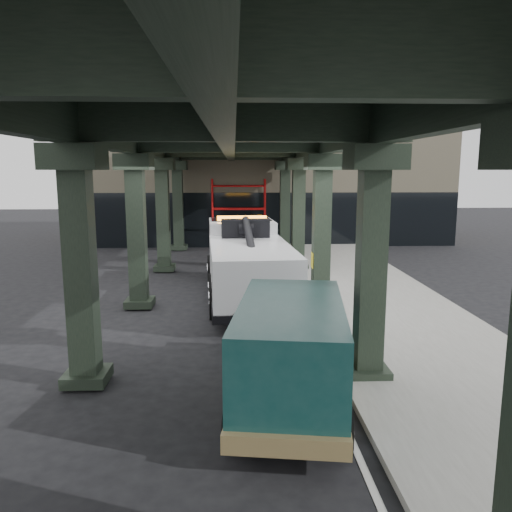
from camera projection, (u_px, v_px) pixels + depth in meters
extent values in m
plane|color=black|center=(244.00, 325.00, 14.69)|extent=(90.00, 90.00, 0.00)
cube|color=gray|center=(376.00, 303.00, 16.84)|extent=(5.00, 40.00, 0.15)
cube|color=silver|center=(293.00, 306.00, 16.73)|extent=(0.12, 38.00, 0.01)
cube|color=black|center=(371.00, 267.00, 10.44)|extent=(0.55, 0.55, 5.00)
cube|color=black|center=(375.00, 157.00, 10.05)|extent=(1.10, 1.10, 0.50)
cube|color=black|center=(367.00, 371.00, 10.83)|extent=(0.90, 0.90, 0.24)
cube|color=black|center=(321.00, 232.00, 16.34)|extent=(0.55, 0.55, 5.00)
cube|color=black|center=(323.00, 162.00, 15.96)|extent=(1.10, 1.10, 0.50)
cube|color=black|center=(320.00, 300.00, 16.74)|extent=(0.90, 0.90, 0.24)
cube|color=black|center=(298.00, 215.00, 22.25)|extent=(0.55, 0.55, 5.00)
cube|color=black|center=(299.00, 164.00, 21.87)|extent=(1.10, 1.10, 0.50)
cube|color=black|center=(298.00, 266.00, 22.65)|extent=(0.90, 0.90, 0.24)
cube|color=black|center=(285.00, 206.00, 28.16)|extent=(0.55, 0.55, 5.00)
cube|color=black|center=(285.00, 165.00, 27.77)|extent=(1.10, 1.10, 0.50)
cube|color=black|center=(284.00, 246.00, 28.55)|extent=(0.90, 0.90, 0.24)
cube|color=black|center=(81.00, 269.00, 10.18)|extent=(0.55, 0.55, 5.00)
cube|color=black|center=(74.00, 157.00, 9.80)|extent=(1.10, 1.10, 0.50)
cube|color=black|center=(87.00, 376.00, 10.58)|extent=(0.90, 0.90, 0.24)
cube|color=black|center=(137.00, 233.00, 16.09)|extent=(0.55, 0.55, 5.00)
cube|color=black|center=(134.00, 162.00, 15.70)|extent=(1.10, 1.10, 0.50)
cube|color=black|center=(140.00, 302.00, 16.48)|extent=(0.90, 0.90, 0.24)
cube|color=black|center=(163.00, 216.00, 21.99)|extent=(0.55, 0.55, 5.00)
cube|color=black|center=(161.00, 164.00, 21.61)|extent=(1.10, 1.10, 0.50)
cube|color=black|center=(165.00, 267.00, 22.39)|extent=(0.90, 0.90, 0.24)
cube|color=black|center=(178.00, 206.00, 27.90)|extent=(0.55, 0.55, 5.00)
cube|color=black|center=(177.00, 165.00, 27.52)|extent=(1.10, 1.10, 0.50)
cube|color=black|center=(179.00, 247.00, 28.30)|extent=(0.90, 0.90, 0.24)
cube|color=black|center=(324.00, 136.00, 15.82)|extent=(0.35, 32.00, 1.10)
cube|color=black|center=(133.00, 136.00, 15.57)|extent=(0.35, 32.00, 1.10)
cube|color=black|center=(229.00, 136.00, 15.70)|extent=(0.35, 32.00, 1.10)
cube|color=black|center=(229.00, 113.00, 15.58)|extent=(7.40, 32.00, 0.30)
cube|color=#C6B793|center=(267.00, 177.00, 33.78)|extent=(22.00, 10.00, 8.00)
cylinder|color=red|center=(213.00, 214.00, 28.95)|extent=(0.08, 0.08, 4.00)
cylinder|color=red|center=(212.00, 215.00, 28.17)|extent=(0.08, 0.08, 4.00)
cylinder|color=red|center=(264.00, 213.00, 29.08)|extent=(0.08, 0.08, 4.00)
cylinder|color=red|center=(265.00, 215.00, 28.29)|extent=(0.08, 0.08, 4.00)
cylinder|color=red|center=(239.00, 231.00, 29.19)|extent=(3.00, 0.08, 0.08)
cylinder|color=red|center=(239.00, 208.00, 28.97)|extent=(3.00, 0.08, 0.08)
cylinder|color=red|center=(239.00, 186.00, 28.75)|extent=(3.00, 0.08, 0.08)
cube|color=black|center=(248.00, 282.00, 17.03)|extent=(1.54, 7.92, 0.26)
cube|color=white|center=(242.00, 244.00, 19.50)|extent=(2.62, 2.67, 1.89)
cube|color=white|center=(240.00, 253.00, 20.67)|extent=(2.51, 0.89, 0.94)
cube|color=black|center=(241.00, 230.00, 19.67)|extent=(2.39, 1.51, 0.89)
cube|color=white|center=(251.00, 269.00, 15.73)|extent=(2.84, 5.40, 1.47)
cube|color=orange|center=(242.00, 218.00, 19.12)|extent=(1.90, 0.41, 0.17)
cube|color=black|center=(245.00, 228.00, 17.61)|extent=(1.72, 0.73, 0.63)
cylinder|color=black|center=(250.00, 243.00, 15.81)|extent=(0.48, 3.68, 1.41)
cube|color=black|center=(261.00, 327.00, 13.29)|extent=(0.41, 1.49, 0.19)
cube|color=black|center=(264.00, 338.00, 12.58)|extent=(1.69, 0.37, 0.19)
cylinder|color=black|center=(212.00, 270.00, 19.87)|extent=(0.44, 1.18, 1.15)
cylinder|color=silver|center=(212.00, 270.00, 19.87)|extent=(0.45, 0.66, 0.64)
cylinder|color=black|center=(270.00, 268.00, 20.11)|extent=(0.44, 1.18, 1.15)
cylinder|color=silver|center=(270.00, 268.00, 20.11)|extent=(0.45, 0.66, 0.64)
cylinder|color=black|center=(214.00, 290.00, 16.48)|extent=(0.44, 1.18, 1.15)
cylinder|color=silver|center=(214.00, 290.00, 16.48)|extent=(0.45, 0.66, 0.64)
cylinder|color=black|center=(283.00, 288.00, 16.72)|extent=(0.44, 1.18, 1.15)
cylinder|color=silver|center=(283.00, 288.00, 16.72)|extent=(0.45, 0.66, 0.64)
cylinder|color=black|center=(215.00, 301.00, 15.14)|extent=(0.44, 1.18, 1.15)
cylinder|color=silver|center=(215.00, 301.00, 15.14)|extent=(0.45, 0.66, 0.64)
cylinder|color=black|center=(290.00, 299.00, 15.38)|extent=(0.44, 1.18, 1.15)
cylinder|color=silver|center=(290.00, 299.00, 15.38)|extent=(0.45, 0.66, 0.64)
cube|color=#103A39|center=(294.00, 327.00, 11.73)|extent=(1.97, 1.24, 0.81)
cube|color=#103A39|center=(291.00, 349.00, 9.24)|extent=(2.44, 4.28, 1.75)
cube|color=olive|center=(291.00, 378.00, 9.72)|extent=(2.62, 5.26, 0.31)
cube|color=black|center=(294.00, 301.00, 11.26)|extent=(1.79, 0.63, 0.75)
cube|color=black|center=(291.00, 322.00, 9.43)|extent=(2.35, 3.48, 0.49)
cube|color=silver|center=(294.00, 335.00, 12.26)|extent=(1.80, 0.36, 0.27)
cylinder|color=black|center=(255.00, 346.00, 11.86)|extent=(0.36, 0.78, 0.76)
cylinder|color=silver|center=(255.00, 346.00, 11.86)|extent=(0.34, 0.45, 0.42)
cylinder|color=black|center=(332.00, 348.00, 11.68)|extent=(0.36, 0.78, 0.76)
cylinder|color=silver|center=(332.00, 348.00, 11.68)|extent=(0.34, 0.45, 0.42)
cylinder|color=black|center=(233.00, 425.00, 8.15)|extent=(0.36, 0.78, 0.76)
cylinder|color=silver|center=(233.00, 425.00, 8.15)|extent=(0.34, 0.45, 0.42)
cylinder|color=black|center=(344.00, 431.00, 7.97)|extent=(0.36, 0.78, 0.76)
cylinder|color=silver|center=(344.00, 431.00, 7.97)|extent=(0.34, 0.45, 0.42)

